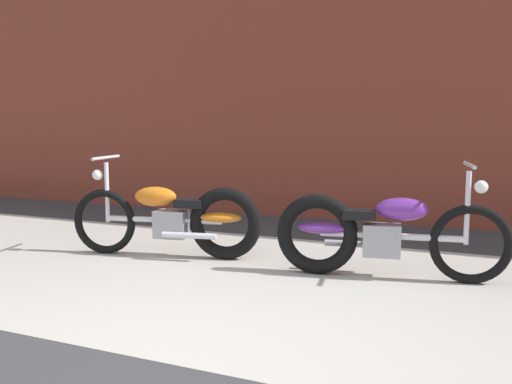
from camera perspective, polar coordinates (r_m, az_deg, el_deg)
name	(u,v)px	position (r m, az deg, el deg)	size (l,w,h in m)	color
ground_plane	(166,364)	(3.23, -9.43, -17.44)	(80.00, 80.00, 0.00)	#38383A
sidewalk_slab	(277,282)	(4.71, 2.26, -9.43)	(36.00, 3.50, 0.01)	#B2ADA3
brick_building_wall	(367,22)	(7.97, 11.68, 17.18)	(36.00, 0.50, 5.52)	brown
motorcycle_orange	(178,219)	(5.54, -8.22, -2.80)	(1.98, 0.69, 1.03)	black
motorcycle_purple	(373,233)	(4.86, 12.24, -4.26)	(2.00, 0.62, 1.03)	black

